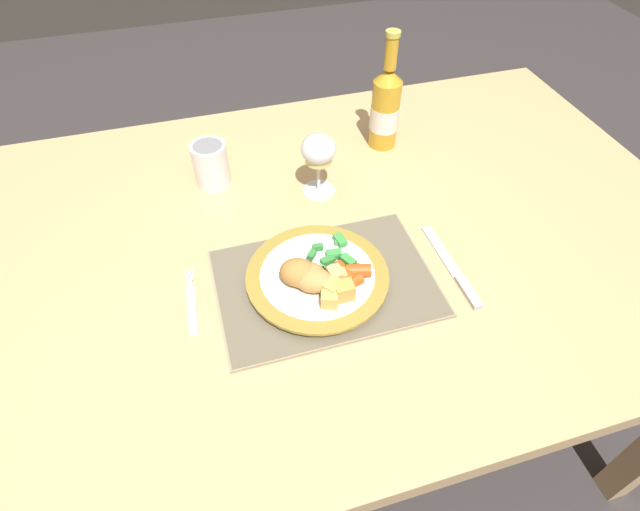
% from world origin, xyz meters
% --- Properties ---
extents(ground_plane, '(6.00, 6.00, 0.00)m').
position_xyz_m(ground_plane, '(0.00, 0.00, 0.00)').
color(ground_plane, '#383333').
extents(dining_table, '(1.56, 0.95, 0.74)m').
position_xyz_m(dining_table, '(0.00, 0.00, 0.66)').
color(dining_table, tan).
rests_on(dining_table, ground).
extents(placemat, '(0.37, 0.25, 0.01)m').
position_xyz_m(placemat, '(0.01, -0.12, 0.74)').
color(placemat, gray).
rests_on(placemat, dining_table).
extents(dinner_plate, '(0.24, 0.24, 0.02)m').
position_xyz_m(dinner_plate, '(0.00, -0.12, 0.76)').
color(dinner_plate, white).
rests_on(dinner_plate, placemat).
extents(breaded_croquettes, '(0.10, 0.09, 0.04)m').
position_xyz_m(breaded_croquettes, '(-0.02, -0.13, 0.79)').
color(breaded_croquettes, tan).
rests_on(breaded_croquettes, dinner_plate).
extents(green_beans_pile, '(0.07, 0.09, 0.02)m').
position_xyz_m(green_beans_pile, '(0.04, -0.09, 0.77)').
color(green_beans_pile, '#4CA84C').
rests_on(green_beans_pile, dinner_plate).
extents(glazed_carrots, '(0.08, 0.06, 0.02)m').
position_xyz_m(glazed_carrots, '(0.05, -0.14, 0.78)').
color(glazed_carrots, '#CC5119').
rests_on(glazed_carrots, dinner_plate).
extents(fork, '(0.02, 0.14, 0.01)m').
position_xyz_m(fork, '(-0.21, -0.11, 0.74)').
color(fork, silver).
rests_on(fork, dining_table).
extents(table_knife, '(0.02, 0.20, 0.01)m').
position_xyz_m(table_knife, '(0.24, -0.16, 0.74)').
color(table_knife, silver).
rests_on(table_knife, dining_table).
extents(wine_glass, '(0.07, 0.07, 0.13)m').
position_xyz_m(wine_glass, '(0.07, 0.12, 0.83)').
color(wine_glass, silver).
rests_on(wine_glass, dining_table).
extents(bottle, '(0.06, 0.06, 0.25)m').
position_xyz_m(bottle, '(0.26, 0.24, 0.83)').
color(bottle, gold).
rests_on(bottle, dining_table).
extents(roast_potatoes, '(0.07, 0.07, 0.03)m').
position_xyz_m(roast_potatoes, '(0.02, -0.17, 0.78)').
color(roast_potatoes, '#E5BC66').
rests_on(roast_potatoes, dinner_plate).
extents(drinking_cup, '(0.07, 0.07, 0.09)m').
position_xyz_m(drinking_cup, '(-0.13, 0.21, 0.79)').
color(drinking_cup, white).
rests_on(drinking_cup, dining_table).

